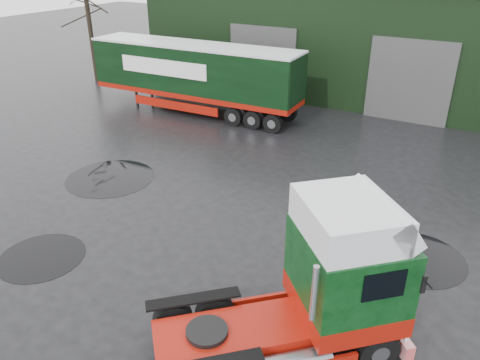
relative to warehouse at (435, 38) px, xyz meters
name	(u,v)px	position (x,y,z in m)	size (l,w,h in m)	color
ground	(224,249)	(-2.00, -20.00, -3.16)	(100.00, 100.00, 0.00)	black
warehouse	(435,38)	(0.00, 0.00, 0.00)	(32.40, 12.40, 6.30)	black
hero_tractor	(273,286)	(0.85, -22.73, -1.39)	(2.42, 5.70, 3.54)	black
trailer_left	(195,79)	(-9.86, -10.00, -1.38)	(2.34, 11.44, 3.55)	silver
tree_left	(88,12)	(-19.00, -8.00, 1.09)	(4.40, 4.40, 8.50)	black
puddle_0	(42,257)	(-6.28, -22.89, -3.15)	(2.41, 2.41, 0.01)	black
puddle_1	(416,258)	(2.93, -17.70, -3.15)	(2.73, 2.73, 0.01)	black
puddle_2	(110,178)	(-8.18, -18.16, -3.15)	(3.30, 3.30, 0.01)	black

